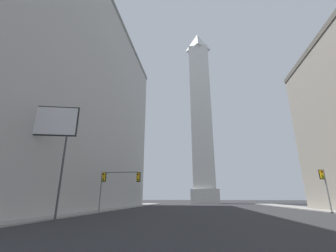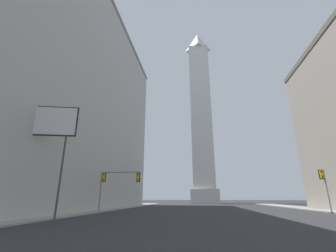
{
  "view_description": "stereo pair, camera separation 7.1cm",
  "coord_description": "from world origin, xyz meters",
  "px_view_note": "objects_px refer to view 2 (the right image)",
  "views": [
    {
      "loc": [
        -1.99,
        -0.91,
        1.94
      ],
      "look_at": [
        -10.85,
        66.25,
        23.59
      ],
      "focal_mm": 24.0,
      "sensor_mm": 36.0,
      "label": 1
    },
    {
      "loc": [
        -1.92,
        -0.9,
        1.94
      ],
      "look_at": [
        -10.85,
        66.25,
        23.59
      ],
      "focal_mm": 24.0,
      "sensor_mm": 36.0,
      "label": 2
    }
  ],
  "objects_px": {
    "traffic_light_mid_left": "(114,181)",
    "billboard_sign": "(49,125)",
    "traffic_light_mid_right": "(325,184)",
    "obelisk": "(201,112)"
  },
  "relations": [
    {
      "from": "obelisk",
      "to": "traffic_light_mid_left",
      "type": "xyz_separation_m",
      "value": [
        -13.66,
        -50.55,
        -29.34
      ]
    },
    {
      "from": "traffic_light_mid_left",
      "to": "billboard_sign",
      "type": "distance_m",
      "value": 13.1
    },
    {
      "from": "traffic_light_mid_right",
      "to": "billboard_sign",
      "type": "height_order",
      "value": "billboard_sign"
    },
    {
      "from": "traffic_light_mid_left",
      "to": "traffic_light_mid_right",
      "type": "xyz_separation_m",
      "value": [
        28.68,
        2.76,
        -0.44
      ]
    },
    {
      "from": "obelisk",
      "to": "billboard_sign",
      "type": "height_order",
      "value": "obelisk"
    },
    {
      "from": "traffic_light_mid_left",
      "to": "billboard_sign",
      "type": "xyz_separation_m",
      "value": [
        -2.51,
        -12.06,
        4.45
      ]
    },
    {
      "from": "obelisk",
      "to": "traffic_light_mid_right",
      "type": "height_order",
      "value": "obelisk"
    },
    {
      "from": "obelisk",
      "to": "traffic_light_mid_right",
      "type": "relative_size",
      "value": 12.22
    },
    {
      "from": "traffic_light_mid_left",
      "to": "traffic_light_mid_right",
      "type": "bearing_deg",
      "value": 5.51
    },
    {
      "from": "traffic_light_mid_right",
      "to": "traffic_light_mid_left",
      "type": "bearing_deg",
      "value": -174.49
    }
  ]
}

